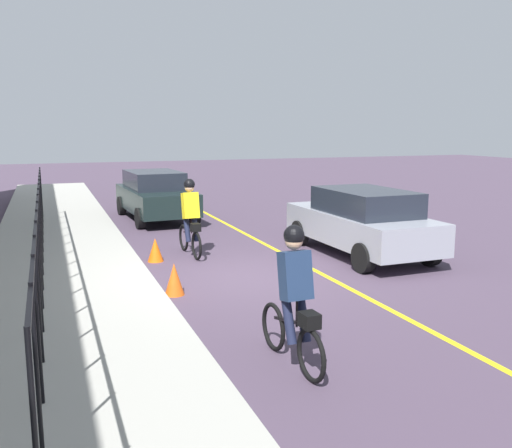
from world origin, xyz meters
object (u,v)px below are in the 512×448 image
(cyclist_lead, at_px, (190,218))
(traffic_cone_far, at_px, (155,250))
(cyclist_follow, at_px, (294,298))
(patrol_sedan, at_px, (362,221))
(parked_sedan_rear, at_px, (155,195))
(traffic_cone_near, at_px, (174,279))

(cyclist_lead, xyz_separation_m, traffic_cone_far, (-0.26, 0.89, -0.64))
(cyclist_follow, distance_m, patrol_sedan, 6.60)
(parked_sedan_rear, bearing_deg, patrol_sedan, 24.21)
(cyclist_follow, relative_size, patrol_sedan, 0.41)
(parked_sedan_rear, relative_size, traffic_cone_far, 8.41)
(cyclist_follow, bearing_deg, traffic_cone_near, 8.87)
(cyclist_follow, xyz_separation_m, parked_sedan_rear, (12.10, -0.53, -0.09))
(patrol_sedan, height_order, parked_sedan_rear, same)
(cyclist_follow, xyz_separation_m, patrol_sedan, (5.16, -4.11, -0.09))
(patrol_sedan, bearing_deg, cyclist_lead, 69.64)
(cyclist_follow, height_order, traffic_cone_far, cyclist_follow)
(cyclist_follow, relative_size, traffic_cone_far, 3.42)
(patrol_sedan, relative_size, traffic_cone_near, 7.54)
(cyclist_follow, xyz_separation_m, traffic_cone_far, (6.25, 0.58, -0.64))
(cyclist_lead, height_order, parked_sedan_rear, cyclist_lead)
(patrol_sedan, distance_m, parked_sedan_rear, 7.81)
(cyclist_lead, distance_m, traffic_cone_near, 3.17)
(patrol_sedan, height_order, traffic_cone_near, patrol_sedan)
(cyclist_lead, relative_size, cyclist_follow, 1.00)
(cyclist_lead, xyz_separation_m, traffic_cone_near, (-2.93, 1.05, -0.62))
(traffic_cone_far, bearing_deg, patrol_sedan, -103.02)
(cyclist_lead, height_order, cyclist_follow, same)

